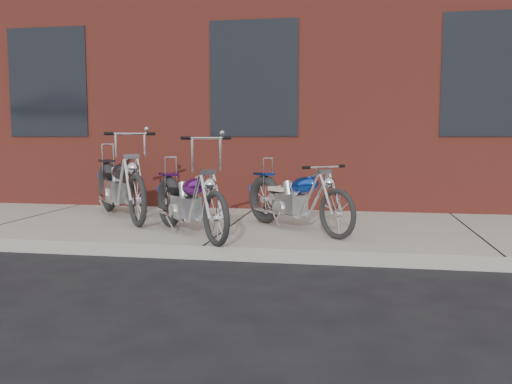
# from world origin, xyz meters

# --- Properties ---
(ground) EXTENTS (120.00, 120.00, 0.00)m
(ground) POSITION_xyz_m (0.00, 0.00, 0.00)
(ground) COLOR black
(ground) RESTS_ON ground
(sidewalk) EXTENTS (22.00, 3.00, 0.15)m
(sidewalk) POSITION_xyz_m (0.00, 1.50, 0.07)
(sidewalk) COLOR #9F9A93
(sidewalk) RESTS_ON ground
(building_brick) EXTENTS (22.00, 10.00, 8.00)m
(building_brick) POSITION_xyz_m (0.00, 8.00, 4.00)
(building_brick) COLOR maroon
(building_brick) RESTS_ON ground
(chopper_purple) EXTENTS (1.36, 1.66, 1.15)m
(chopper_purple) POSITION_xyz_m (-0.34, 0.61, 0.52)
(chopper_purple) COLOR black
(chopper_purple) RESTS_ON sidewalk
(chopper_blue) EXTENTS (1.48, 1.49, 0.87)m
(chopper_blue) POSITION_xyz_m (0.85, 1.17, 0.51)
(chopper_blue) COLOR black
(chopper_blue) RESTS_ON sidewalk
(chopper_third) EXTENTS (1.55, 1.94, 1.21)m
(chopper_third) POSITION_xyz_m (-1.70, 1.74, 0.58)
(chopper_third) COLOR black
(chopper_third) RESTS_ON sidewalk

